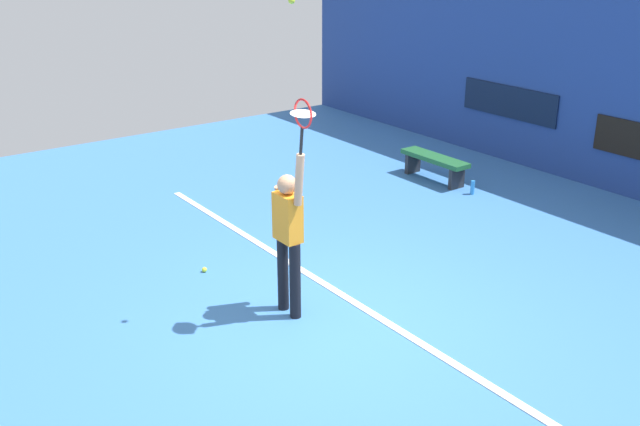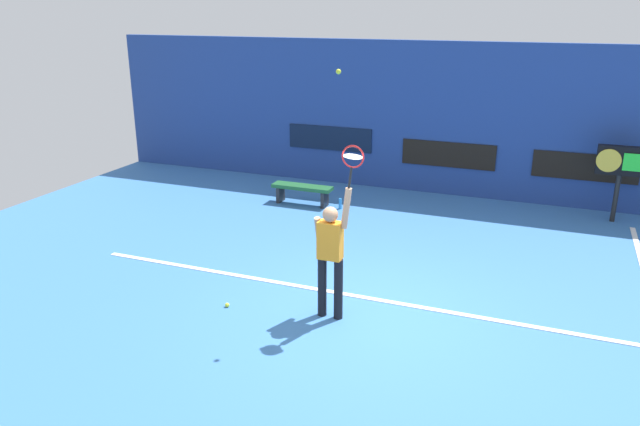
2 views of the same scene
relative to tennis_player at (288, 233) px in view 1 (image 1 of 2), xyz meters
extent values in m
plane|color=#3870B2|center=(0.45, 0.30, -1.01)|extent=(18.00, 18.00, 0.00)
cube|color=#0C1933|center=(-2.55, 6.75, 0.14)|extent=(2.20, 0.03, 0.60)
cube|color=white|center=(0.45, 0.75, -1.01)|extent=(10.00, 0.10, 0.01)
cylinder|color=black|center=(-0.12, 0.00, -0.55)|extent=(0.13, 0.13, 0.92)
cylinder|color=black|center=(0.13, 0.00, -0.55)|extent=(0.13, 0.13, 0.92)
cube|color=orange|center=(0.00, 0.00, 0.18)|extent=(0.34, 0.20, 0.55)
sphere|color=tan|center=(0.00, 0.00, 0.57)|extent=(0.22, 0.22, 0.22)
cylinder|color=tan|center=(0.23, 0.00, 0.69)|extent=(0.15, 0.09, 0.59)
cylinder|color=tan|center=(-0.20, 0.08, 0.21)|extent=(0.09, 0.23, 0.58)
cylinder|color=black|center=(0.28, 0.00, 1.12)|extent=(0.07, 0.03, 0.30)
torus|color=red|center=(0.31, 0.00, 1.42)|extent=(0.35, 0.02, 0.35)
cylinder|color=silver|center=(0.31, 0.00, 1.42)|extent=(0.27, 0.27, 0.03)
sphere|color=#CCE033|center=(0.08, 0.03, 2.51)|extent=(0.07, 0.07, 0.07)
cube|color=#1E592D|center=(-2.48, 4.78, -0.60)|extent=(1.40, 0.36, 0.08)
cube|color=#262628|center=(-3.03, 4.78, -0.83)|extent=(0.08, 0.32, 0.37)
cube|color=#262628|center=(-1.93, 4.78, -0.83)|extent=(0.08, 0.32, 0.37)
cylinder|color=#338CD8|center=(-1.55, 4.78, -0.89)|extent=(0.07, 0.07, 0.24)
sphere|color=#CCE033|center=(-1.55, -0.30, -0.98)|extent=(0.07, 0.07, 0.07)
camera|label=1|loc=(6.21, -4.11, 3.14)|focal=40.51mm
camera|label=2|loc=(2.79, -7.49, 3.30)|focal=34.26mm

